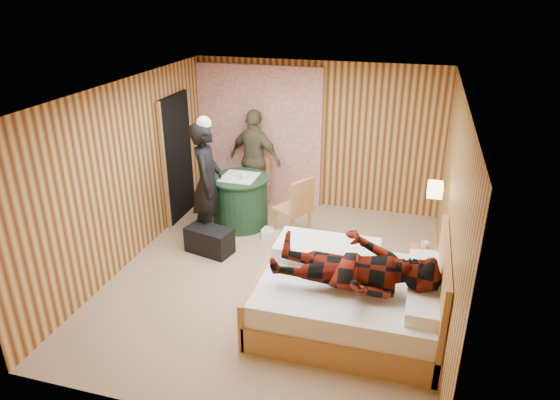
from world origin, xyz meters
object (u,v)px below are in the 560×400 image
(man_at_table, at_px, (255,159))
(man_on_bed, at_px, (356,257))
(chair_far, at_px, (256,178))
(woman_standing, at_px, (207,183))
(nightstand, at_px, (422,269))
(bed, at_px, (352,298))
(round_table, at_px, (240,201))
(wall_lamp, at_px, (435,189))
(duffel_bag, at_px, (209,240))
(chair_near, at_px, (297,205))

(man_at_table, height_order, man_on_bed, man_on_bed)
(chair_far, xyz_separation_m, woman_standing, (-0.30, -1.34, 0.39))
(nightstand, height_order, chair_far, chair_far)
(bed, relative_size, round_table, 2.22)
(chair_far, distance_m, man_on_bed, 3.72)
(man_on_bed, bearing_deg, man_at_table, 124.75)
(nightstand, xyz_separation_m, man_on_bed, (-0.73, -1.21, 0.74))
(woman_standing, bearing_deg, bed, -136.17)
(wall_lamp, relative_size, woman_standing, 0.14)
(duffel_bag, distance_m, woman_standing, 0.84)
(nightstand, relative_size, man_at_table, 0.30)
(bed, xyz_separation_m, man_on_bed, (0.03, -0.23, 0.67))
(bed, relative_size, nightstand, 4.07)
(chair_far, xyz_separation_m, duffel_bag, (-0.15, -1.72, -0.35))
(bed, bearing_deg, woman_standing, 148.62)
(bed, distance_m, chair_near, 2.11)
(chair_near, height_order, man_on_bed, man_on_bed)
(round_table, relative_size, man_on_bed, 0.53)
(chair_near, xyz_separation_m, woman_standing, (-1.28, -0.33, 0.34))
(wall_lamp, relative_size, chair_near, 0.26)
(bed, relative_size, man_on_bed, 1.18)
(chair_near, distance_m, man_at_table, 1.49)
(chair_near, bearing_deg, duffel_bag, -27.93)
(nightstand, bearing_deg, chair_far, 147.44)
(wall_lamp, bearing_deg, man_on_bed, -119.12)
(round_table, relative_size, duffel_bag, 1.41)
(nightstand, height_order, duffel_bag, nightstand)
(round_table, relative_size, man_at_table, 0.55)
(man_at_table, bearing_deg, chair_far, 128.13)
(man_at_table, bearing_deg, chair_near, 149.84)
(wall_lamp, bearing_deg, duffel_bag, -178.45)
(wall_lamp, bearing_deg, woman_standing, 174.71)
(woman_standing, distance_m, man_at_table, 1.42)
(duffel_bag, bearing_deg, man_at_table, 99.42)
(bed, xyz_separation_m, chair_far, (-2.08, 2.80, 0.21))
(round_table, xyz_separation_m, chair_far, (0.02, 0.74, 0.12))
(wall_lamp, distance_m, round_table, 3.17)
(wall_lamp, height_order, woman_standing, woman_standing)
(bed, height_order, nightstand, bed)
(bed, distance_m, man_on_bed, 0.71)
(wall_lamp, height_order, duffel_bag, wall_lamp)
(chair_near, relative_size, man_at_table, 0.59)
(nightstand, height_order, chair_near, chair_near)
(chair_near, bearing_deg, man_at_table, -106.52)
(bed, xyz_separation_m, woman_standing, (-2.38, 1.45, 0.60))
(round_table, bearing_deg, chair_far, 88.40)
(man_on_bed, bearing_deg, wall_lamp, 60.88)
(bed, height_order, duffel_bag, bed)
(chair_near, distance_m, duffel_bag, 1.39)
(wall_lamp, height_order, nightstand, wall_lamp)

